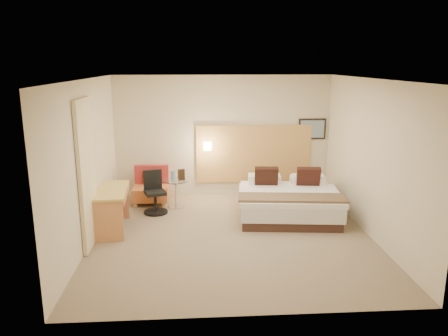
{
  "coord_description": "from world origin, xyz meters",
  "views": [
    {
      "loc": [
        -0.62,
        -7.14,
        2.96
      ],
      "look_at": [
        -0.1,
        0.61,
        1.08
      ],
      "focal_mm": 35.0,
      "sensor_mm": 36.0,
      "label": 1
    }
  ],
  "objects": [
    {
      "name": "lamp_arm",
      "position": [
        -0.35,
        2.42,
        1.15
      ],
      "size": [
        0.02,
        0.12,
        0.02
      ],
      "primitive_type": "cylinder",
      "rotation": [
        1.57,
        0.0,
        0.0
      ],
      "color": "white",
      "rests_on": "wall_back"
    },
    {
      "name": "curtain",
      "position": [
        -2.36,
        -0.25,
        1.22
      ],
      "size": [
        0.06,
        0.9,
        2.42
      ],
      "primitive_type": "cube",
      "color": "beige",
      "rests_on": "wall_left"
    },
    {
      "name": "bottle_a",
      "position": [
        -1.1,
        1.64,
        0.69
      ],
      "size": [
        0.08,
        0.08,
        0.21
      ],
      "primitive_type": "cylinder",
      "rotation": [
        0.0,
        0.0,
        0.32
      ],
      "color": "#8097C6",
      "rests_on": "side_table"
    },
    {
      "name": "menu_folder",
      "position": [
        -0.92,
        1.66,
        0.7
      ],
      "size": [
        0.15,
        0.09,
        0.23
      ],
      "primitive_type": "cube",
      "rotation": [
        0.0,
        0.0,
        0.32
      ],
      "color": "#322114",
      "rests_on": "side_table"
    },
    {
      "name": "bed",
      "position": [
        1.19,
        0.98,
        0.31
      ],
      "size": [
        2.09,
        2.05,
        0.94
      ],
      "color": "#39221C",
      "rests_on": "floor"
    },
    {
      "name": "wall_left",
      "position": [
        -2.41,
        0.0,
        1.35
      ],
      "size": [
        0.02,
        5.0,
        2.7
      ],
      "primitive_type": "cube",
      "color": "beige",
      "rests_on": "floor"
    },
    {
      "name": "desk",
      "position": [
        -2.11,
        0.44,
        0.6
      ],
      "size": [
        0.64,
        1.25,
        0.76
      ],
      "color": "#CFB451",
      "rests_on": "floor"
    },
    {
      "name": "wall_back",
      "position": [
        0.0,
        2.51,
        1.35
      ],
      "size": [
        4.8,
        0.02,
        2.7
      ],
      "primitive_type": "cube",
      "color": "beige",
      "rests_on": "floor"
    },
    {
      "name": "bottle_b",
      "position": [
        -1.07,
        1.68,
        0.69
      ],
      "size": [
        0.08,
        0.08,
        0.21
      ],
      "primitive_type": "cylinder",
      "rotation": [
        0.0,
        0.0,
        0.32
      ],
      "color": "#98CAEC",
      "rests_on": "side_table"
    },
    {
      "name": "art_canvas",
      "position": [
        2.02,
        2.46,
        1.5
      ],
      "size": [
        0.54,
        0.01,
        0.39
      ],
      "primitive_type": "cube",
      "color": "gray",
      "rests_on": "wall_back"
    },
    {
      "name": "desk_chair",
      "position": [
        -1.45,
        1.32,
        0.35
      ],
      "size": [
        0.61,
        0.61,
        0.85
      ],
      "color": "black",
      "rests_on": "floor"
    },
    {
      "name": "side_table",
      "position": [
        -1.04,
        1.63,
        0.32
      ],
      "size": [
        0.66,
        0.66,
        0.58
      ],
      "color": "silver",
      "rests_on": "floor"
    },
    {
      "name": "wall_front",
      "position": [
        0.0,
        -2.51,
        1.35
      ],
      "size": [
        4.8,
        0.02,
        2.7
      ],
      "primitive_type": "cube",
      "color": "beige",
      "rests_on": "floor"
    },
    {
      "name": "lamp_shade",
      "position": [
        -0.35,
        2.36,
        1.15
      ],
      "size": [
        0.15,
        0.15,
        0.15
      ],
      "primitive_type": "cube",
      "color": "#FBE9C3",
      "rests_on": "wall_back"
    },
    {
      "name": "lounge_chair",
      "position": [
        -1.59,
        2.0,
        0.31
      ],
      "size": [
        0.75,
        0.66,
        0.78
      ],
      "color": "tan",
      "rests_on": "floor"
    },
    {
      "name": "ceiling",
      "position": [
        0.0,
        0.0,
        2.71
      ],
      "size": [
        4.8,
        5.0,
        0.02
      ],
      "primitive_type": "cube",
      "color": "white",
      "rests_on": "floor"
    },
    {
      "name": "floor",
      "position": [
        0.0,
        0.0,
        -0.01
      ],
      "size": [
        4.8,
        5.0,
        0.02
      ],
      "primitive_type": "cube",
      "color": "#826F57",
      "rests_on": "ground"
    },
    {
      "name": "wall_right",
      "position": [
        2.41,
        0.0,
        1.35
      ],
      "size": [
        0.02,
        5.0,
        2.7
      ],
      "primitive_type": "cube",
      "color": "beige",
      "rests_on": "floor"
    },
    {
      "name": "headboard_panel",
      "position": [
        0.7,
        2.47,
        0.95
      ],
      "size": [
        2.6,
        0.04,
        1.3
      ],
      "primitive_type": "cube",
      "color": "tan",
      "rests_on": "wall_back"
    },
    {
      "name": "art_frame",
      "position": [
        2.02,
        2.48,
        1.5
      ],
      "size": [
        0.62,
        0.03,
        0.47
      ],
      "primitive_type": "cube",
      "color": "black",
      "rests_on": "wall_back"
    }
  ]
}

